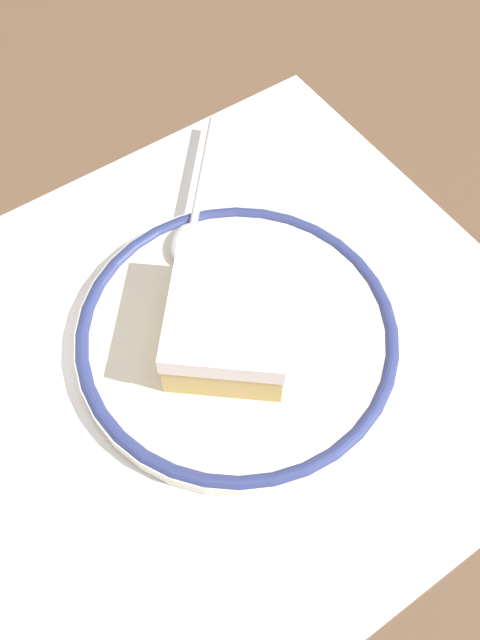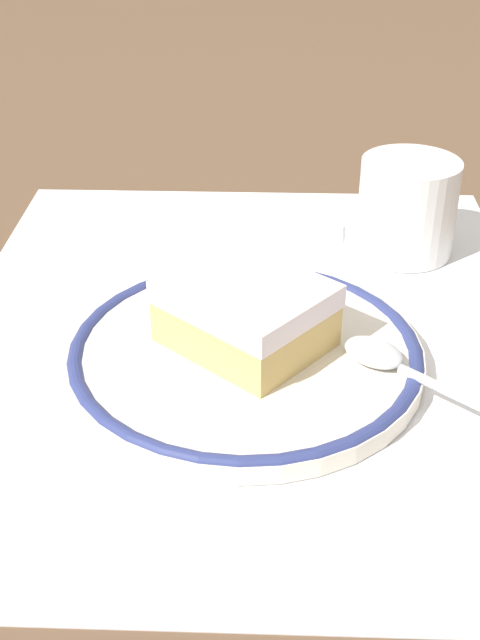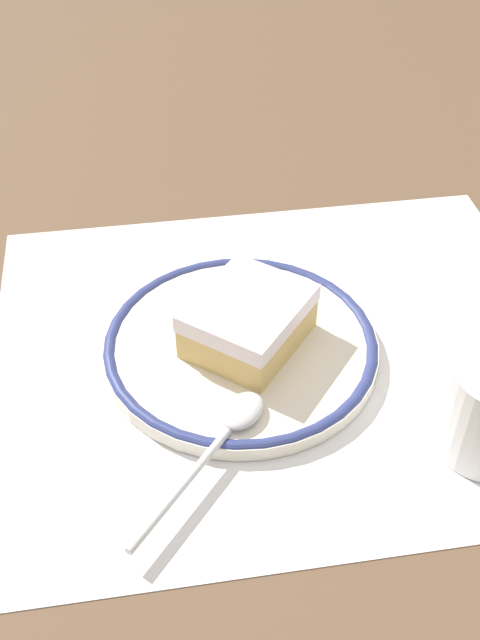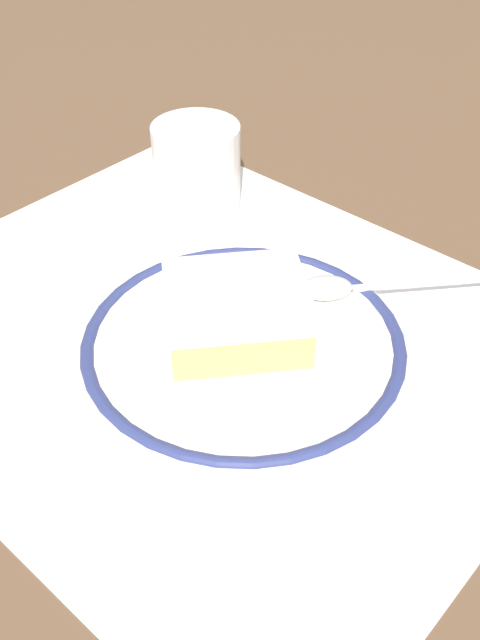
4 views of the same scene
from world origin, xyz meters
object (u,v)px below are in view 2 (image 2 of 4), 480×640
cake_slice (252,313)px  cup (406,213)px  plate (240,353)px  sugar_packet (312,230)px  spoon (401,366)px

cake_slice → cup: bearing=-37.0°
cake_slice → cup: cup is taller
plate → cup: size_ratio=2.96×
cup → sugar_packet: (0.03, 0.07, -0.03)m
plate → cup: cup is taller
sugar_packet → plate: bearing=164.4°
cake_slice → plate: bearing=131.7°
spoon → cup: (0.18, -0.03, 0.02)m
plate → spoon: 0.10m
sugar_packet → spoon: bearing=-168.4°
cake_slice → cup: size_ratio=1.62×
plate → cake_slice: (0.01, -0.01, 0.03)m
cake_slice → sugar_packet: 0.19m
spoon → sugar_packet: size_ratio=2.48×
cup → plate: bearing=142.5°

